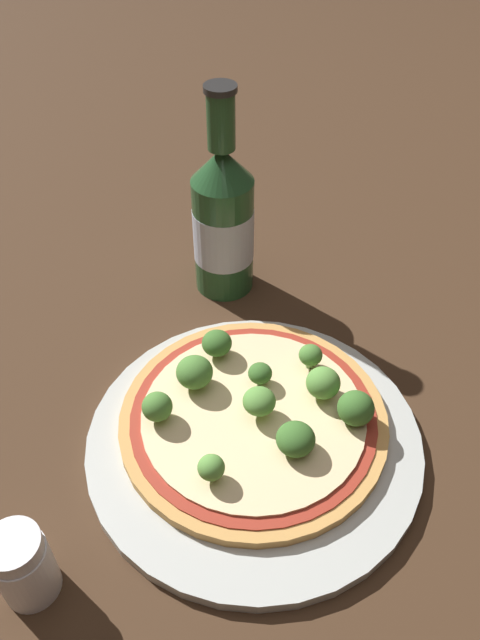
{
  "coord_description": "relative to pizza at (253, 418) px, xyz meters",
  "views": [
    {
      "loc": [
        -0.3,
        -0.13,
        0.47
      ],
      "look_at": [
        0.1,
        0.04,
        0.06
      ],
      "focal_mm": 35.0,
      "sensor_mm": 36.0,
      "label": 1
    }
  ],
  "objects": [
    {
      "name": "ground_plane",
      "position": [
        -0.03,
        0.01,
        -0.02
      ],
      "size": [
        3.0,
        3.0,
        0.0
      ],
      "primitive_type": "plane",
      "color": "#3D2819"
    },
    {
      "name": "broccoli_floret_4",
      "position": [
        0.07,
        -0.03,
        0.02
      ],
      "size": [
        0.02,
        0.02,
        0.03
      ],
      "color": "#7A9E5B",
      "rests_on": "pizza"
    },
    {
      "name": "broccoli_floret_5",
      "position": [
        0.0,
        -0.0,
        0.02
      ],
      "size": [
        0.03,
        0.03,
        0.03
      ],
      "color": "#7A9E5B",
      "rests_on": "pizza"
    },
    {
      "name": "broccoli_floret_0",
      "position": [
        -0.02,
        -0.05,
        0.02
      ],
      "size": [
        0.03,
        0.03,
        0.03
      ],
      "color": "#7A9E5B",
      "rests_on": "pizza"
    },
    {
      "name": "broccoli_floret_7",
      "position": [
        0.05,
        0.06,
        0.02
      ],
      "size": [
        0.03,
        0.03,
        0.03
      ],
      "color": "#7A9E5B",
      "rests_on": "pizza"
    },
    {
      "name": "broccoli_floret_9",
      "position": [
        0.03,
        -0.08,
        0.02
      ],
      "size": [
        0.03,
        0.03,
        0.03
      ],
      "color": "#7A9E5B",
      "rests_on": "pizza"
    },
    {
      "name": "broccoli_floret_2",
      "position": [
        0.04,
        0.0,
        0.02
      ],
      "size": [
        0.02,
        0.02,
        0.02
      ],
      "color": "#7A9E5B",
      "rests_on": "pizza"
    },
    {
      "name": "plate",
      "position": [
        -0.01,
        -0.01,
        -0.01
      ],
      "size": [
        0.3,
        0.3,
        0.01
      ],
      "color": "#B2B7B2",
      "rests_on": "ground_plane"
    },
    {
      "name": "pepper_shaker",
      "position": [
        -0.2,
        0.1,
        0.02
      ],
      "size": [
        0.04,
        0.04,
        0.07
      ],
      "color": "silver",
      "rests_on": "ground_plane"
    },
    {
      "name": "beer_bottle",
      "position": [
        0.18,
        0.11,
        0.07
      ],
      "size": [
        0.07,
        0.07,
        0.24
      ],
      "color": "#234C28",
      "rests_on": "ground_plane"
    },
    {
      "name": "broccoli_floret_1",
      "position": [
        -0.07,
        0.01,
        0.02
      ],
      "size": [
        0.02,
        0.02,
        0.03
      ],
      "color": "#7A9E5B",
      "rests_on": "pizza"
    },
    {
      "name": "broccoli_floret_8",
      "position": [
        0.01,
        0.06,
        0.02
      ],
      "size": [
        0.03,
        0.03,
        0.03
      ],
      "color": "#7A9E5B",
      "rests_on": "pizza"
    },
    {
      "name": "broccoli_floret_6",
      "position": [
        0.04,
        -0.05,
        0.02
      ],
      "size": [
        0.03,
        0.03,
        0.03
      ],
      "color": "#7A9E5B",
      "rests_on": "pizza"
    },
    {
      "name": "broccoli_floret_3",
      "position": [
        -0.04,
        0.08,
        0.02
      ],
      "size": [
        0.03,
        0.03,
        0.03
      ],
      "color": "#7A9E5B",
      "rests_on": "pizza"
    },
    {
      "name": "pizza",
      "position": [
        0.0,
        0.0,
        0.0
      ],
      "size": [
        0.24,
        0.24,
        0.01
      ],
      "color": "tan",
      "rests_on": "plate"
    }
  ]
}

